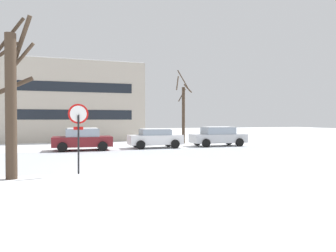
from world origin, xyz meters
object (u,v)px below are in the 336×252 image
object	(u,v)px
parked_car_white	(155,138)
parked_car_maroon	(82,139)
parked_car_silver	(218,136)
stop_sign	(78,125)

from	to	relation	value
parked_car_white	parked_car_maroon	bearing A→B (deg)	-177.98
parked_car_silver	parked_car_maroon	bearing A→B (deg)	-178.62
stop_sign	parked_car_white	world-z (taller)	stop_sign
stop_sign	parked_car_maroon	world-z (taller)	stop_sign
stop_sign	parked_car_maroon	xyz separation A→B (m)	(0.78, 9.87, -1.12)
parked_car_maroon	parked_car_silver	size ratio (longest dim) A/B	0.91
stop_sign	parked_car_white	distance (m)	11.76
parked_car_maroon	parked_car_white	world-z (taller)	parked_car_maroon
parked_car_maroon	parked_car_silver	xyz separation A→B (m)	(10.41, 0.25, 0.01)
parked_car_silver	stop_sign	bearing A→B (deg)	-137.88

